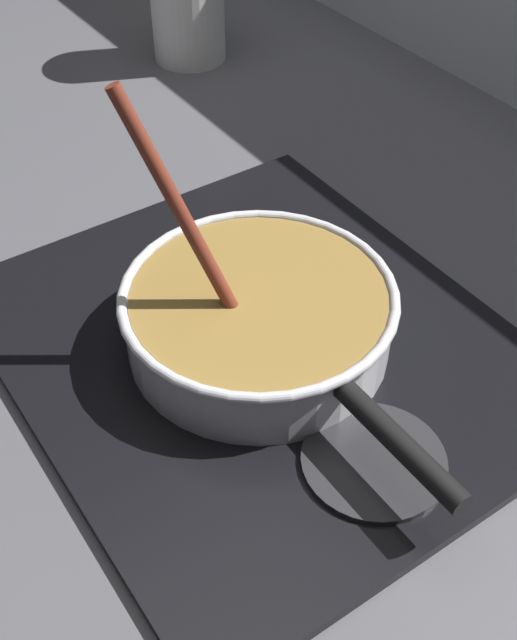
{
  "coord_description": "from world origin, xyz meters",
  "views": [
    {
      "loc": [
        0.61,
        -0.17,
        0.61
      ],
      "look_at": [
        0.12,
        0.17,
        0.05
      ],
      "focal_mm": 45.29,
      "sensor_mm": 36.0,
      "label": 1
    }
  ],
  "objects": [
    {
      "name": "spare_burner",
      "position": [
        0.3,
        0.17,
        0.01
      ],
      "size": [
        0.13,
        0.13,
        0.01
      ],
      "primitive_type": "cylinder",
      "color": "#262628",
      "rests_on": "hob_plate"
    },
    {
      "name": "burner_ring",
      "position": [
        0.12,
        0.17,
        0.02
      ],
      "size": [
        0.17,
        0.17,
        0.01
      ],
      "primitive_type": "torus",
      "color": "#592D0C",
      "rests_on": "hob_plate"
    },
    {
      "name": "ground",
      "position": [
        0.0,
        0.0,
        -0.02
      ],
      "size": [
        2.4,
        1.6,
        0.04
      ],
      "primitive_type": "cube",
      "color": "#4C4C51"
    },
    {
      "name": "cooking_pan",
      "position": [
        0.12,
        0.17,
        0.05
      ],
      "size": [
        0.42,
        0.28,
        0.28
      ],
      "color": "silver",
      "rests_on": "hob_plate"
    },
    {
      "name": "hob_plate",
      "position": [
        0.12,
        0.17,
        0.01
      ],
      "size": [
        0.56,
        0.48,
        0.01
      ],
      "primitive_type": "cube",
      "color": "black",
      "rests_on": "ground"
    }
  ]
}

